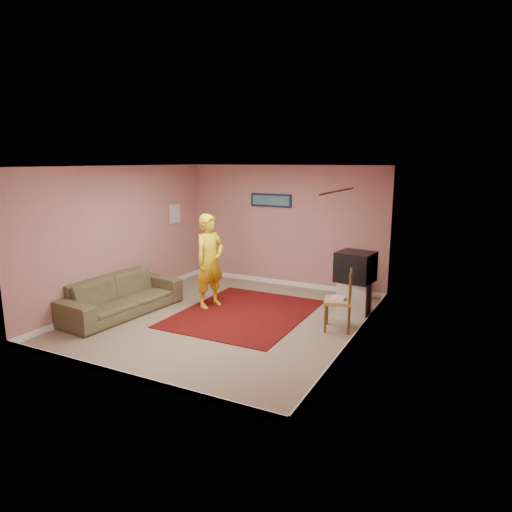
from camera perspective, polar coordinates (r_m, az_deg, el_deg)
The scene contains 26 objects.
ground at distance 7.99m, azimuth -3.83°, elevation -7.85°, with size 5.00×5.00×0.00m, color gray.
wall_back at distance 9.85m, azimuth 3.52°, elevation 3.73°, with size 4.50×0.02×2.60m, color #B17874.
wall_front at distance 5.71m, azimuth -16.95°, elevation -2.80°, with size 4.50×0.02×2.60m, color #B17874.
wall_left at distance 9.00m, azimuth -16.37°, elevation 2.49°, with size 0.02×5.00×2.60m, color #B17874.
wall_right at distance 6.80m, azimuth 12.55°, elevation -0.25°, with size 0.02×5.00×2.60m, color #B17874.
ceiling at distance 7.53m, azimuth -4.11°, elevation 11.13°, with size 4.50×5.00×0.02m, color white.
baseboard_back at distance 10.10m, azimuth 3.41°, elevation -3.32°, with size 4.50×0.02×0.10m, color white.
baseboard_front at distance 6.14m, azimuth -16.16°, elevation -14.14°, with size 4.50×0.02×0.10m, color white.
baseboard_left at distance 9.27m, azimuth -15.87°, elevation -5.15°, with size 0.02×5.00×0.10m, color white.
baseboard_right at distance 7.16m, azimuth 12.01°, elevation -10.06°, with size 0.02×5.00×0.10m, color white.
window at distance 5.92m, azimuth 10.35°, elevation -0.46°, with size 0.01×1.10×1.50m, color black.
curtain_sheer at distance 5.83m, azimuth 9.72°, elevation -2.65°, with size 0.01×0.75×2.10m, color silver.
curtain_floral at distance 6.49m, azimuth 11.45°, elevation -1.23°, with size 0.01×0.35×2.10m, color #EFE8CC.
curtain_rod at distance 5.81m, azimuth 10.25°, elevation 7.99°, with size 0.02×0.02×1.40m, color brown.
picture_back at distance 9.88m, azimuth 1.87°, elevation 6.98°, with size 0.95×0.04×0.28m.
picture_left at distance 10.16m, azimuth -10.14°, elevation 5.23°, with size 0.04×0.38×0.42m.
area_rug at distance 8.24m, azimuth -1.47°, elevation -7.15°, with size 2.15×2.68×0.01m, color black.
tv_cabinet at distance 8.15m, azimuth 12.15°, elevation -5.31°, with size 0.51×0.46×0.65m, color silver.
crt_tv at distance 8.00m, azimuth 12.29°, elevation -1.31°, with size 0.67×0.62×0.52m.
chair_a at distance 9.07m, azimuth 11.95°, elevation -1.96°, with size 0.47×0.45×0.50m.
dvd_player at distance 9.09m, azimuth 11.93°, elevation -2.34°, with size 0.36×0.25×0.06m, color #BDBCC2.
blue_throw at distance 9.15m, azimuth 12.19°, elevation -0.70°, with size 0.36×0.04×0.37m, color #8AAEE2.
chair_b at distance 7.44m, azimuth 10.27°, elevation -4.61°, with size 0.52×0.54×0.54m.
game_console at distance 7.46m, azimuth 10.25°, elevation -5.17°, with size 0.22×0.16×0.05m, color white.
sofa at distance 8.49m, azimuth -16.50°, elevation -4.77°, with size 2.29×0.89×0.67m, color brown.
person at distance 8.45m, azimuth -5.78°, elevation -0.64°, with size 0.64×0.42×1.74m, color yellow.
Camera 1 is at (3.87, -6.45, 2.70)m, focal length 32.00 mm.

